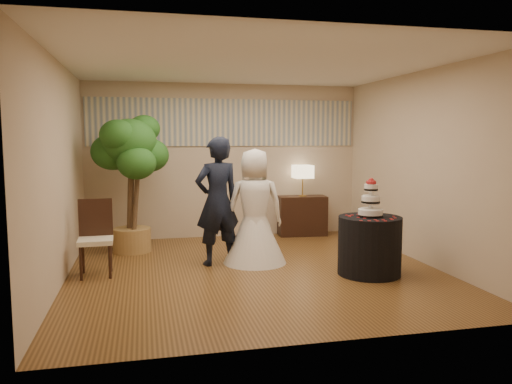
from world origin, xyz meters
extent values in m
cube|color=brown|center=(0.00, 0.00, 0.00)|extent=(5.00, 5.00, 0.00)
cube|color=white|center=(0.00, 0.00, 2.80)|extent=(5.00, 5.00, 0.00)
cube|color=#C6B093|center=(0.00, 2.50, 1.40)|extent=(5.00, 0.06, 2.80)
cube|color=#C6B093|center=(0.00, -2.50, 1.40)|extent=(5.00, 0.06, 2.80)
cube|color=#C6B093|center=(-2.50, 0.00, 1.40)|extent=(0.06, 5.00, 2.80)
cube|color=#C6B093|center=(2.50, 0.00, 1.40)|extent=(0.06, 5.00, 2.80)
cube|color=#AEAEA0|center=(0.00, 2.48, 2.10)|extent=(4.90, 0.02, 0.85)
imported|color=black|center=(-0.45, 0.47, 0.92)|extent=(0.77, 0.61, 1.85)
imported|color=white|center=(0.09, 0.44, 0.84)|extent=(1.03, 1.03, 1.67)
cylinder|color=black|center=(1.45, -0.51, 0.39)|extent=(0.98, 0.98, 0.78)
cube|color=black|center=(1.41, 2.26, 0.37)|extent=(0.92, 0.46, 0.74)
camera|label=1|loc=(-1.48, -6.57, 1.84)|focal=35.00mm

